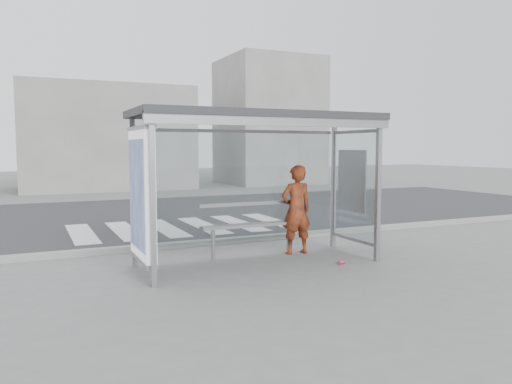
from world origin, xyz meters
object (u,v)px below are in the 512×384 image
(person, at_px, (296,210))
(bench, at_px, (252,225))
(soda_can, at_px, (341,262))
(bus_shelter, at_px, (237,150))

(person, bearing_deg, bench, -5.38)
(person, xyz_separation_m, soda_can, (0.29, -1.10, -0.81))
(soda_can, bearing_deg, bus_shelter, 157.32)
(person, bearing_deg, soda_can, 105.76)
(person, xyz_separation_m, bench, (-0.88, 0.10, -0.25))
(person, bearing_deg, bus_shelter, 17.59)
(bench, xyz_separation_m, soda_can, (1.17, -1.20, -0.56))
(soda_can, bearing_deg, bench, 134.14)
(bus_shelter, relative_size, person, 2.51)
(bus_shelter, bearing_deg, soda_can, -22.68)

